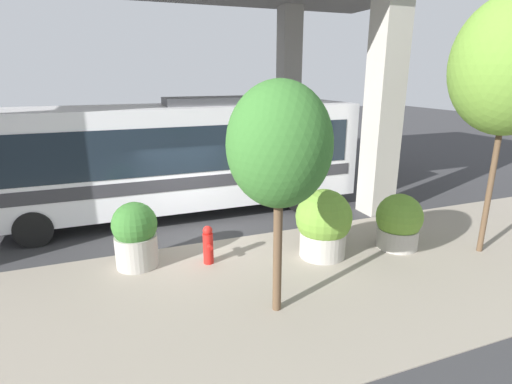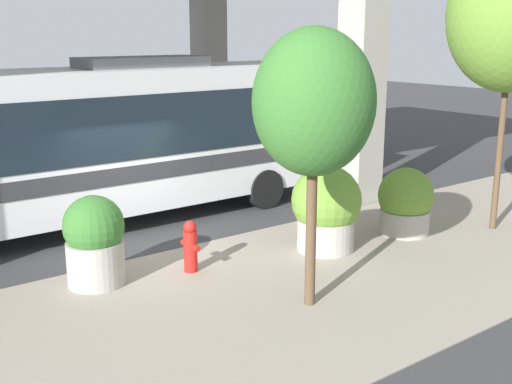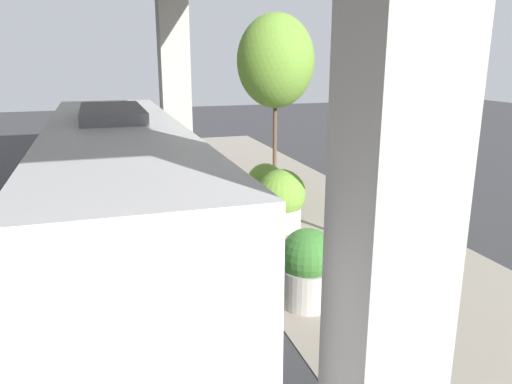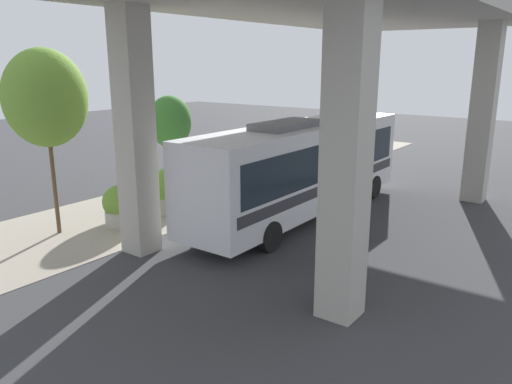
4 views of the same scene
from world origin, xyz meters
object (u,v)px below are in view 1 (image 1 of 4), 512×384
object	(u,v)px
planter_front	(135,235)
street_tree_near	(279,146)
planter_back	(323,224)
fire_hydrant	(208,245)
bus	(177,153)
planter_middle	(399,222)
street_tree_far	(511,66)

from	to	relation	value
planter_front	street_tree_near	bearing A→B (deg)	-140.71
planter_back	fire_hydrant	bearing A→B (deg)	77.61
bus	planter_front	size ratio (longest dim) A/B	7.31
planter_middle	planter_back	world-z (taller)	planter_back
fire_hydrant	planter_front	world-z (taller)	planter_front
planter_back	street_tree_far	world-z (taller)	street_tree_far
fire_hydrant	planter_middle	bearing A→B (deg)	-99.97
planter_back	bus	bearing A→B (deg)	31.83
fire_hydrant	street_tree_near	size ratio (longest dim) A/B	0.22
bus	street_tree_far	xyz separation A→B (m)	(-5.76, -6.82, 2.63)
planter_front	planter_back	bearing A→B (deg)	-103.93
planter_back	street_tree_far	size ratio (longest dim) A/B	0.28
planter_front	street_tree_far	world-z (taller)	street_tree_far
planter_back	street_tree_near	distance (m)	3.66
fire_hydrant	planter_front	bearing A→B (deg)	73.47
bus	fire_hydrant	size ratio (longest dim) A/B	11.95
planter_back	street_tree_far	bearing A→B (deg)	-107.22
bus	planter_back	distance (m)	5.44
planter_front	planter_middle	bearing A→B (deg)	-101.63
street_tree_far	street_tree_near	bearing A→B (deg)	95.39
planter_middle	street_tree_far	size ratio (longest dim) A/B	0.24
bus	fire_hydrant	distance (m)	4.19
bus	street_tree_near	xyz separation A→B (m)	(-6.34, -0.73, 1.23)
bus	street_tree_far	distance (m)	9.31
fire_hydrant	planter_middle	xyz separation A→B (m)	(-0.87, -4.98, 0.22)
planter_middle	planter_front	bearing A→B (deg)	78.37
planter_middle	street_tree_near	distance (m)	5.18
fire_hydrant	street_tree_near	world-z (taller)	street_tree_near
bus	planter_front	xyz separation A→B (m)	(-3.41, 1.67, -1.24)
bus	planter_back	size ratio (longest dim) A/B	6.70
bus	planter_front	distance (m)	3.99
street_tree_near	fire_hydrant	bearing A→B (deg)	17.19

